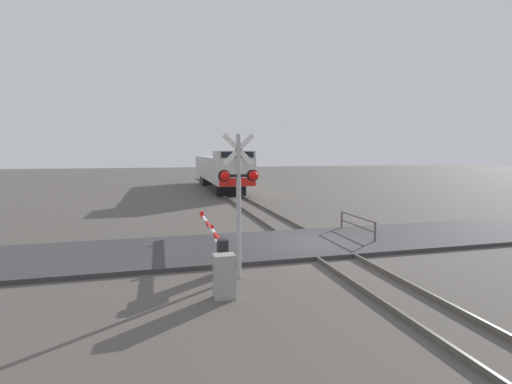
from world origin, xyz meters
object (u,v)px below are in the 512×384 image
(utility_cabinet, at_px, (224,276))
(guard_railing, at_px, (357,223))
(locomotive, at_px, (220,169))
(crossing_signal, at_px, (239,189))
(crossing_gate, at_px, (217,244))

(utility_cabinet, relative_size, guard_railing, 0.39)
(utility_cabinet, bearing_deg, locomotive, 81.19)
(locomotive, distance_m, guard_railing, 23.11)
(crossing_signal, distance_m, guard_railing, 7.52)
(crossing_gate, relative_size, utility_cabinet, 5.42)
(crossing_signal, bearing_deg, locomotive, 82.17)
(crossing_signal, xyz_separation_m, guard_railing, (6.11, 3.88, -2.05))
(locomotive, distance_m, utility_cabinet, 28.61)
(locomotive, relative_size, utility_cabinet, 16.23)
(guard_railing, bearing_deg, crossing_signal, -147.57)
(crossing_signal, distance_m, utility_cabinet, 2.63)
(locomotive, height_order, guard_railing, locomotive)
(locomotive, distance_m, crossing_gate, 25.87)
(crossing_gate, distance_m, guard_railing, 7.06)
(crossing_gate, bearing_deg, crossing_signal, -70.35)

